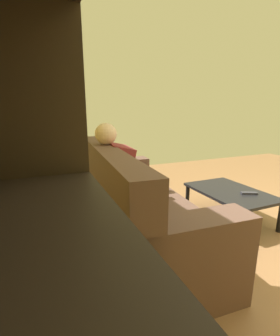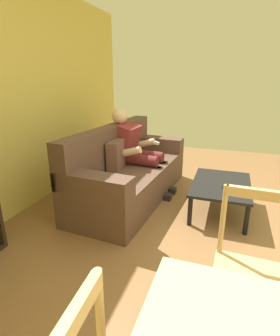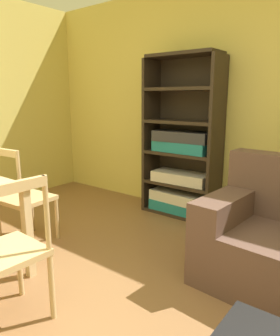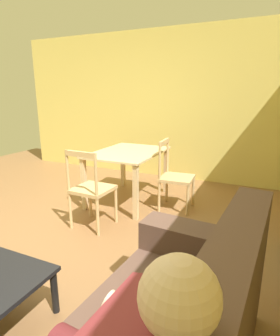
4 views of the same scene
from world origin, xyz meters
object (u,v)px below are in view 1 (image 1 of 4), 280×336
at_px(tv_remote, 249,193).
at_px(person_lounging, 129,176).
at_px(couch, 134,207).
at_px(coffee_table, 230,194).

bearing_deg(tv_remote, person_lounging, -82.57).
bearing_deg(couch, coffee_table, -91.88).
relative_size(person_lounging, tv_remote, 6.75).
distance_m(coffee_table, tv_remote, 0.20).
xyz_separation_m(couch, coffee_table, (-0.04, -1.19, -0.02)).
xyz_separation_m(person_lounging, coffee_table, (-0.25, -1.16, -0.28)).
xyz_separation_m(couch, tv_remote, (-0.21, -1.29, 0.03)).
bearing_deg(coffee_table, person_lounging, 77.72).
height_order(couch, coffee_table, couch).
bearing_deg(person_lounging, couch, 171.84).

